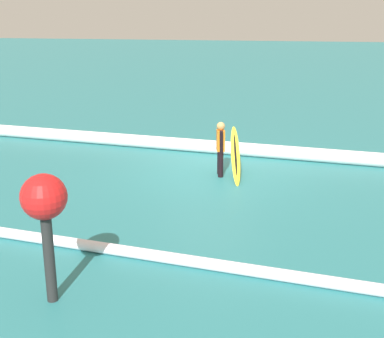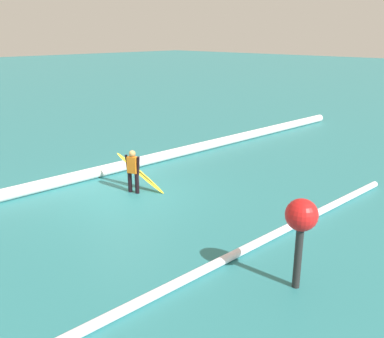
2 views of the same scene
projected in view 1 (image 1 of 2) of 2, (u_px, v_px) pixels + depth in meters
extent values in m
plane|color=teal|center=(208.00, 173.00, 13.80)|extent=(172.23, 172.23, 0.00)
cylinder|color=black|center=(220.00, 162.00, 13.66)|extent=(0.14, 0.14, 0.69)
cylinder|color=black|center=(221.00, 164.00, 13.39)|extent=(0.14, 0.14, 0.69)
cube|color=orange|center=(221.00, 140.00, 13.35)|extent=(0.29, 0.38, 0.55)
sphere|color=#B7864C|center=(221.00, 126.00, 13.24)|extent=(0.22, 0.22, 0.22)
cylinder|color=black|center=(220.00, 138.00, 13.55)|extent=(0.09, 0.18, 0.62)
cylinder|color=black|center=(221.00, 142.00, 13.14)|extent=(0.09, 0.15, 0.62)
ellipsoid|color=yellow|center=(235.00, 155.00, 13.47)|extent=(0.69, 1.92, 1.17)
ellipsoid|color=black|center=(235.00, 155.00, 13.47)|extent=(0.45, 1.52, 0.95)
cylinder|color=#262626|center=(49.00, 259.00, 7.39)|extent=(0.16, 0.16, 1.35)
sphere|color=red|center=(44.00, 197.00, 7.12)|extent=(0.66, 0.66, 0.66)
cylinder|color=white|center=(319.00, 155.00, 14.85)|extent=(25.58, 1.85, 0.41)
cylinder|color=white|center=(89.00, 246.00, 9.17)|extent=(14.96, 1.15, 0.20)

